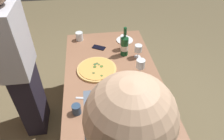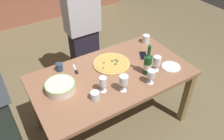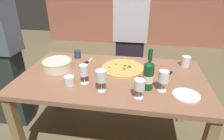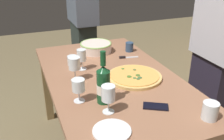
{
  "view_description": "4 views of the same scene",
  "coord_description": "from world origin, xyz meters",
  "px_view_note": "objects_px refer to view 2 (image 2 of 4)",
  "views": [
    {
      "loc": [
        -1.48,
        0.19,
        2.04
      ],
      "look_at": [
        0.0,
        0.0,
        0.8
      ],
      "focal_mm": 33.0,
      "sensor_mm": 36.0,
      "label": 1
    },
    {
      "loc": [
        -0.92,
        -1.49,
        2.18
      ],
      "look_at": [
        0.0,
        0.0,
        0.8
      ],
      "focal_mm": 36.22,
      "sensor_mm": 36.0,
      "label": 2
    },
    {
      "loc": [
        0.23,
        -1.43,
        1.52
      ],
      "look_at": [
        0.0,
        0.0,
        0.8
      ],
      "focal_mm": 30.04,
      "sensor_mm": 36.0,
      "label": 3
    },
    {
      "loc": [
        1.54,
        -0.6,
        1.56
      ],
      "look_at": [
        0.0,
        0.0,
        0.8
      ],
      "focal_mm": 40.99,
      "sensor_mm": 36.0,
      "label": 4
    }
  ],
  "objects_px": {
    "cup_amber": "(146,39)",
    "person_guest_left": "(83,29)",
    "pizza_knife": "(76,70)",
    "cell_phone": "(143,55)",
    "wine_glass_near_pizza": "(157,61)",
    "wine_glass_far_right": "(124,80)",
    "cup_spare": "(59,67)",
    "wine_bottle": "(148,64)",
    "serving_bowl": "(60,86)",
    "side_plate": "(171,67)",
    "dining_table": "(112,81)",
    "wine_glass_far_left": "(151,75)",
    "pizza": "(111,63)",
    "wine_glass_by_bottle": "(103,82)",
    "cup_ceramic": "(95,96)"
  },
  "relations": [
    {
      "from": "cup_ceramic",
      "to": "cell_phone",
      "type": "height_order",
      "value": "cup_ceramic"
    },
    {
      "from": "cell_phone",
      "to": "wine_bottle",
      "type": "bearing_deg",
      "value": 87.57
    },
    {
      "from": "dining_table",
      "to": "cup_amber",
      "type": "relative_size",
      "value": 16.37
    },
    {
      "from": "cup_spare",
      "to": "cell_phone",
      "type": "relative_size",
      "value": 0.57
    },
    {
      "from": "serving_bowl",
      "to": "wine_glass_by_bottle",
      "type": "xyz_separation_m",
      "value": [
        0.32,
        -0.22,
        0.06
      ]
    },
    {
      "from": "wine_glass_far_left",
      "to": "cup_ceramic",
      "type": "bearing_deg",
      "value": 170.62
    },
    {
      "from": "cup_spare",
      "to": "wine_glass_by_bottle",
      "type": "bearing_deg",
      "value": -65.81
    },
    {
      "from": "wine_glass_near_pizza",
      "to": "cup_ceramic",
      "type": "relative_size",
      "value": 2.02
    },
    {
      "from": "pizza",
      "to": "wine_glass_near_pizza",
      "type": "bearing_deg",
      "value": -44.12
    },
    {
      "from": "wine_glass_far_left",
      "to": "pizza_knife",
      "type": "xyz_separation_m",
      "value": [
        -0.53,
        0.54,
        -0.09
      ]
    },
    {
      "from": "cell_phone",
      "to": "serving_bowl",
      "type": "bearing_deg",
      "value": 31.96
    },
    {
      "from": "cup_ceramic",
      "to": "cell_phone",
      "type": "bearing_deg",
      "value": 21.39
    },
    {
      "from": "wine_glass_far_left",
      "to": "cup_ceramic",
      "type": "relative_size",
      "value": 1.78
    },
    {
      "from": "dining_table",
      "to": "cup_ceramic",
      "type": "bearing_deg",
      "value": -145.07
    },
    {
      "from": "cup_ceramic",
      "to": "cup_spare",
      "type": "height_order",
      "value": "cup_spare"
    },
    {
      "from": "wine_bottle",
      "to": "cell_phone",
      "type": "bearing_deg",
      "value": 57.86
    },
    {
      "from": "wine_bottle",
      "to": "wine_glass_near_pizza",
      "type": "relative_size",
      "value": 1.95
    },
    {
      "from": "wine_glass_far_right",
      "to": "cup_spare",
      "type": "xyz_separation_m",
      "value": [
        -0.38,
        0.59,
        -0.08
      ]
    },
    {
      "from": "pizza_knife",
      "to": "person_guest_left",
      "type": "relative_size",
      "value": 0.1
    },
    {
      "from": "pizza",
      "to": "wine_bottle",
      "type": "xyz_separation_m",
      "value": [
        0.22,
        -0.31,
        0.11
      ]
    },
    {
      "from": "cup_ceramic",
      "to": "cup_amber",
      "type": "bearing_deg",
      "value": 27.8
    },
    {
      "from": "pizza",
      "to": "pizza_knife",
      "type": "xyz_separation_m",
      "value": [
        -0.37,
        0.1,
        -0.01
      ]
    },
    {
      "from": "cell_phone",
      "to": "wine_glass_near_pizza",
      "type": "bearing_deg",
      "value": 108.59
    },
    {
      "from": "cup_amber",
      "to": "pizza_knife",
      "type": "distance_m",
      "value": 0.96
    },
    {
      "from": "dining_table",
      "to": "wine_bottle",
      "type": "xyz_separation_m",
      "value": [
        0.3,
        -0.17,
        0.21
      ]
    },
    {
      "from": "side_plate",
      "to": "person_guest_left",
      "type": "height_order",
      "value": "person_guest_left"
    },
    {
      "from": "wine_glass_far_right",
      "to": "cup_amber",
      "type": "height_order",
      "value": "wine_glass_far_right"
    },
    {
      "from": "pizza",
      "to": "side_plate",
      "type": "relative_size",
      "value": 1.97
    },
    {
      "from": "side_plate",
      "to": "dining_table",
      "type": "bearing_deg",
      "value": 158.61
    },
    {
      "from": "wine_glass_far_left",
      "to": "person_guest_left",
      "type": "xyz_separation_m",
      "value": [
        -0.14,
        1.16,
        -0.01
      ]
    },
    {
      "from": "pizza",
      "to": "wine_glass_by_bottle",
      "type": "distance_m",
      "value": 0.43
    },
    {
      "from": "cup_spare",
      "to": "pizza_knife",
      "type": "distance_m",
      "value": 0.17
    },
    {
      "from": "side_plate",
      "to": "cup_ceramic",
      "type": "bearing_deg",
      "value": 179.13
    },
    {
      "from": "cup_amber",
      "to": "wine_glass_far_right",
      "type": "bearing_deg",
      "value": -141.61
    },
    {
      "from": "dining_table",
      "to": "wine_glass_near_pizza",
      "type": "bearing_deg",
      "value": -23.85
    },
    {
      "from": "wine_glass_by_bottle",
      "to": "cell_phone",
      "type": "bearing_deg",
      "value": 21.06
    },
    {
      "from": "wine_glass_far_right",
      "to": "cup_spare",
      "type": "distance_m",
      "value": 0.71
    },
    {
      "from": "cup_amber",
      "to": "person_guest_left",
      "type": "distance_m",
      "value": 0.79
    },
    {
      "from": "cup_ceramic",
      "to": "wine_glass_near_pizza",
      "type": "bearing_deg",
      "value": 2.53
    },
    {
      "from": "serving_bowl",
      "to": "wine_glass_near_pizza",
      "type": "relative_size",
      "value": 1.7
    },
    {
      "from": "pizza",
      "to": "cell_phone",
      "type": "xyz_separation_m",
      "value": [
        0.39,
        -0.05,
        -0.01
      ]
    },
    {
      "from": "cup_amber",
      "to": "side_plate",
      "type": "relative_size",
      "value": 0.5
    },
    {
      "from": "wine_glass_far_left",
      "to": "pizza",
      "type": "bearing_deg",
      "value": 109.89
    },
    {
      "from": "wine_glass_far_left",
      "to": "wine_glass_near_pizza",
      "type": "bearing_deg",
      "value": 35.51
    },
    {
      "from": "serving_bowl",
      "to": "wine_glass_far_left",
      "type": "height_order",
      "value": "wine_glass_far_left"
    },
    {
      "from": "dining_table",
      "to": "wine_glass_far_left",
      "type": "distance_m",
      "value": 0.43
    },
    {
      "from": "wine_bottle",
      "to": "dining_table",
      "type": "bearing_deg",
      "value": 150.47
    },
    {
      "from": "wine_bottle",
      "to": "side_plate",
      "type": "distance_m",
      "value": 0.31
    },
    {
      "from": "wine_bottle",
      "to": "serving_bowl",
      "type": "bearing_deg",
      "value": 165.02
    },
    {
      "from": "cup_ceramic",
      "to": "pizza_knife",
      "type": "bearing_deg",
      "value": 87.42
    }
  ]
}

